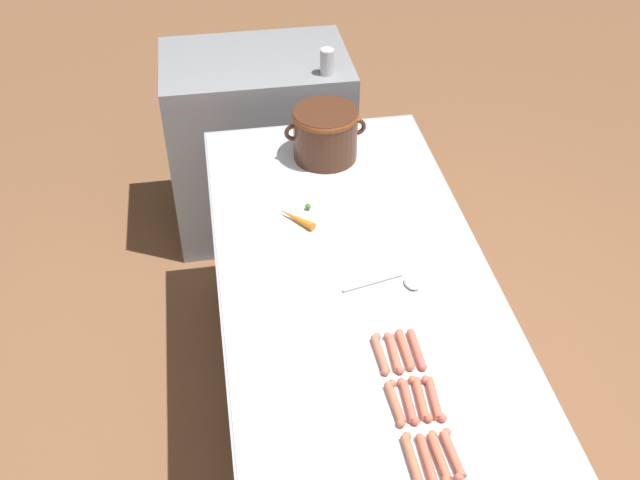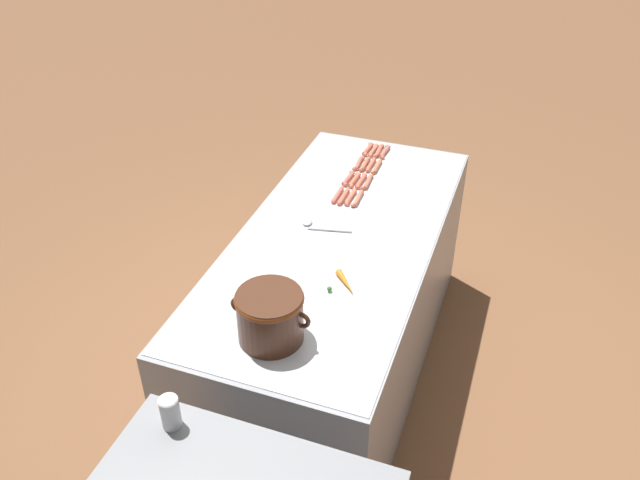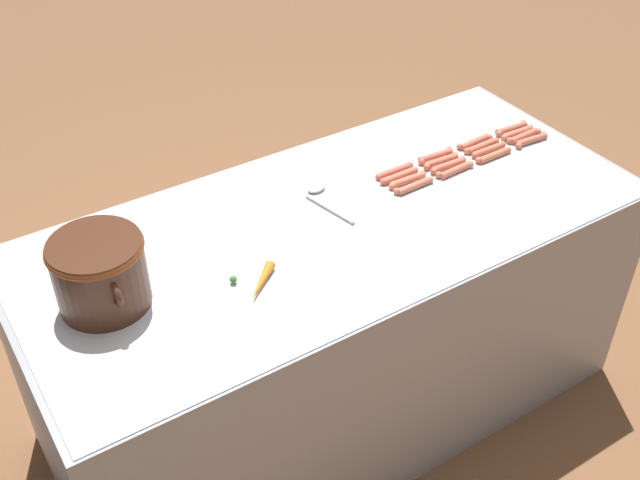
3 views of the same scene
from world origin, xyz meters
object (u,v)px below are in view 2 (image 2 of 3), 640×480
Objects in this scene: hot_dog_10 at (354,180)px; hot_dog_12 at (368,149)px; hot_dog_15 at (337,195)px; soda_can at (170,412)px; hot_dog_3 at (357,199)px; hot_dog_2 at (367,182)px; hot_dog_1 at (376,167)px; hot_dog_0 at (385,152)px; hot_dog_8 at (373,150)px; hot_dog_14 at (348,178)px; hot_dog_11 at (343,197)px; hot_dog_7 at (350,197)px; hot_dog_13 at (359,163)px; serving_spoon at (315,224)px; carrot at (345,283)px; hot_dog_5 at (371,165)px; hot_dog_4 at (379,151)px; bean_pot at (270,314)px; hot_dog_9 at (365,164)px; hot_dog_6 at (361,181)px.

hot_dog_12 is at bearing -84.74° from hot_dog_10.
hot_dog_15 is 1.69m from soda_can.
soda_can is (0.12, 1.68, 0.13)m from hot_dog_3.
hot_dog_2 is 1.00× the size of hot_dog_15.
hot_dog_0 is at bearing -89.39° from hot_dog_1.
hot_dog_2 and hot_dog_3 have the same top height.
hot_dog_8 is (0.07, -0.19, 0.00)m from hot_dog_1.
soda_can reaches higher than hot_dog_14.
hot_dog_3 and hot_dog_11 have the same top height.
soda_can is (0.09, 1.69, 0.13)m from hot_dog_7.
hot_dog_1 is 1.00× the size of hot_dog_13.
serving_spoon is (0.06, 0.48, -0.00)m from hot_dog_10.
hot_dog_10 is 1.10× the size of carrot.
hot_dog_1 is at bearing -110.96° from hot_dog_10.
serving_spoon is at bearing 86.30° from hot_dog_15.
hot_dog_13 is at bearing -76.04° from carrot.
hot_dog_5 is at bearing -92.46° from soda_can.
hot_dog_14 is 1.88m from soda_can.
hot_dog_2 and hot_dog_11 have the same top height.
hot_dog_4 is 1.00× the size of hot_dog_5.
bean_pot is at bearing 66.30° from carrot.
hot_dog_2 is 1.11× the size of carrot.
carrot reaches higher than serving_spoon.
hot_dog_10 is 1.00× the size of hot_dog_11.
hot_dog_1 is 0.69m from serving_spoon.
hot_dog_15 is (0.11, 0.57, 0.00)m from hot_dog_0.
hot_dog_9 is at bearing -90.73° from hot_dog_11.
hot_dog_10 is 0.19m from hot_dog_15.
soda_can is at bearing 87.83° from hot_dog_4.
hot_dog_10 is at bearing 85.02° from hot_dog_4.
hot_dog_13 is at bearing -79.72° from hot_dog_10.
hot_dog_12 is 0.87m from serving_spoon.
hot_dog_15 reaches higher than serving_spoon.
hot_dog_11 is 1.32× the size of soda_can.
hot_dog_5 and hot_dog_6 have the same top height.
hot_dog_15 is at bearing 78.21° from hot_dog_10.
hot_dog_12 is at bearing -86.73° from hot_dog_11.
carrot is (-0.16, 1.27, 0.00)m from hot_dog_0.
hot_dog_2 is 0.19m from hot_dog_3.
hot_dog_7 and hot_dog_14 have the same top height.
hot_dog_2 is at bearing 100.23° from hot_dog_5.
soda_can reaches higher than hot_dog_15.
hot_dog_8 is (0.03, -0.56, 0.00)m from hot_dog_7.
hot_dog_8 is 0.61× the size of serving_spoon.
hot_dog_14 is 0.19m from hot_dog_15.
hot_dog_12 is (0.07, -0.00, 0.00)m from hot_dog_4.
hot_dog_12 is at bearing -6.52° from hot_dog_8.
hot_dog_5 is 1.00× the size of hot_dog_6.
hot_dog_9 is at bearing -177.78° from hot_dog_13.
hot_dog_7 is 1.11× the size of carrot.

